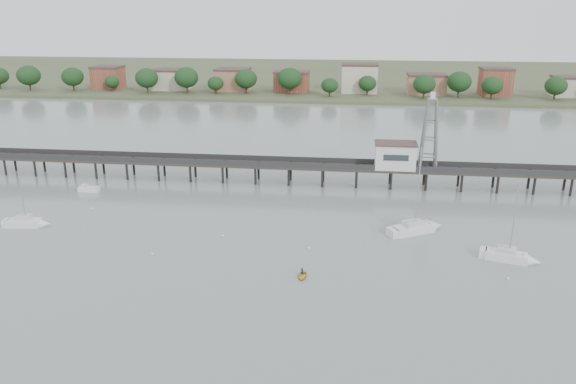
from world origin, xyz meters
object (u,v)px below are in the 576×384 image
yellow_dinghy (302,277)px  sailboat_a (30,223)px  lattice_tower (430,135)px  sailboat_c (421,228)px  sailboat_d (515,258)px  white_tender (88,189)px  pier (273,165)px

yellow_dinghy → sailboat_a: bearing=166.2°
lattice_tower → sailboat_c: 26.31m
sailboat_c → sailboat_d: 15.98m
lattice_tower → white_tender: lattice_tower is taller
yellow_dinghy → lattice_tower: bearing=65.1°
lattice_tower → yellow_dinghy: size_ratio=6.01×
sailboat_d → white_tender: bearing=179.3°
lattice_tower → sailboat_c: bearing=-98.1°
sailboat_d → sailboat_c: bearing=156.9°
lattice_tower → yellow_dinghy: 48.97m
lattice_tower → sailboat_d: 36.75m
yellow_dinghy → white_tender: bearing=146.8°
pier → white_tender: (-36.06, -10.43, -3.31)m
lattice_tower → sailboat_c: size_ratio=1.01×
pier → sailboat_a: 47.60m
lattice_tower → yellow_dinghy: lattice_tower is taller
lattice_tower → sailboat_d: (8.92, -34.08, -10.46)m
sailboat_d → yellow_dinghy: size_ratio=4.96×
sailboat_c → white_tender: (-64.16, 13.47, -0.15)m
pier → white_tender: bearing=-163.9°
lattice_tower → sailboat_d: lattice_tower is taller
sailboat_a → pier: bearing=31.8°
pier → sailboat_c: sailboat_c is taller
sailboat_a → yellow_dinghy: sailboat_a is taller
pier → sailboat_a: bearing=-141.5°
sailboat_c → sailboat_d: (12.32, -10.18, 0.01)m
sailboat_c → yellow_dinghy: size_ratio=5.94×
sailboat_c → yellow_dinghy: bearing=-163.2°
sailboat_d → yellow_dinghy: bearing=-147.7°
pier → lattice_tower: bearing=0.0°
pier → sailboat_c: bearing=-40.4°
sailboat_c → white_tender: size_ratio=3.79×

